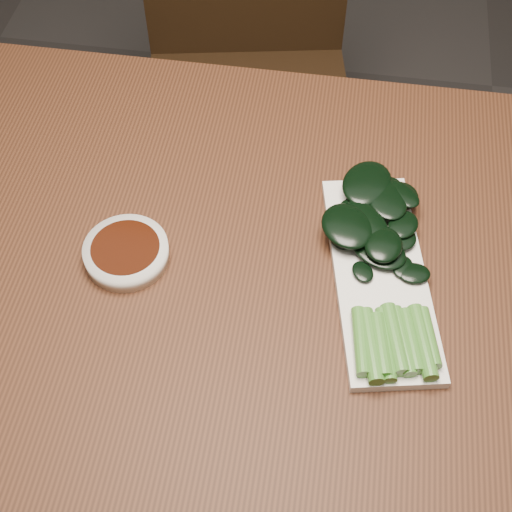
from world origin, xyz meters
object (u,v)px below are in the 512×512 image
Objects in this scene: chair_far at (248,71)px; sauce_bowl at (126,252)px; table at (266,292)px; gai_lan at (380,254)px; serving_plate at (379,275)px.

chair_far reaches higher than sauce_bowl.
sauce_bowl reaches higher than table.
table is at bearing 5.95° from sauce_bowl.
chair_far is 0.77m from sauce_bowl.
sauce_bowl is (-0.05, -0.72, 0.28)m from chair_far.
gai_lan is (0.29, -0.68, 0.29)m from chair_far.
chair_far is 7.71× the size of sauce_bowl.
table is 12.13× the size of sauce_bowl.
sauce_bowl reaches higher than serving_plate.
sauce_bowl is 0.34m from serving_plate.
chair_far is (-0.14, 0.70, -0.19)m from table.
serving_plate is (0.29, -0.70, 0.27)m from chair_far.
chair_far reaches higher than gai_lan.
serving_plate is (0.15, -0.00, 0.08)m from table.
sauce_bowl is 0.33× the size of serving_plate.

